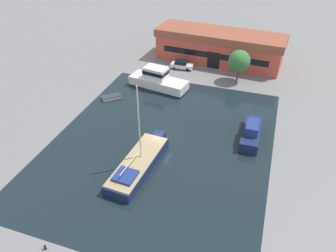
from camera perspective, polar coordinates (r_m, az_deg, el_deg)
ground_plane at (r=43.93m, az=-1.12°, el=-2.97°), size 440.00×440.00×0.00m
water_canal at (r=43.93m, az=-1.12°, el=-2.97°), size 28.49×35.91×0.01m
warehouse_building at (r=66.85m, az=8.90°, el=13.52°), size 25.26×9.29×6.02m
quay_tree_near_building at (r=59.06m, az=12.31°, el=11.00°), size 3.82×3.82×5.72m
parked_car at (r=63.73m, az=2.42°, el=10.63°), size 4.26×1.94×1.61m
sailboat_moored at (r=39.90m, az=-5.12°, el=-6.45°), size 4.16×12.40×10.86m
motor_cruiser at (r=56.56m, az=-1.78°, el=7.92°), size 10.60×5.18×3.66m
small_dinghy at (r=54.49m, az=-9.84°, el=5.00°), size 3.26×3.11×0.51m
cabin_boat at (r=45.66m, az=14.33°, el=-1.05°), size 2.43×7.49×2.63m
mooring_bollard at (r=34.42m, az=-20.63°, el=-19.13°), size 0.24×0.24×0.56m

